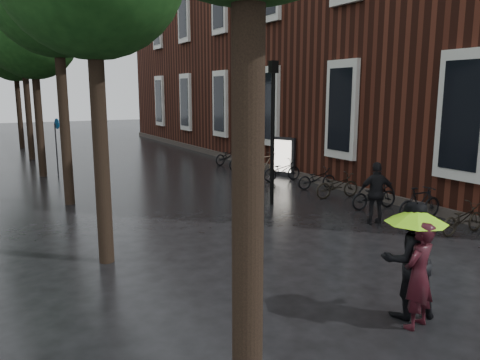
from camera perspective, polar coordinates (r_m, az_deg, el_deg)
brick_building at (r=28.00m, az=8.17°, el=15.38°), size 10.20×33.20×12.00m
street_trees at (r=19.13m, az=-23.02°, el=17.97°), size 4.33×34.03×8.91m
person_burgundy at (r=7.87m, az=20.94°, el=-10.83°), size 0.70×0.53×1.70m
person_black at (r=8.16m, az=19.91°, el=-9.11°), size 1.13×1.00×1.93m
lime_umbrella at (r=7.87m, az=20.73°, el=-4.04°), size 0.98×0.98×1.45m
pedestrian_walking at (r=13.53m, az=16.29°, el=-1.57°), size 1.11×0.84×1.75m
parked_bicycles at (r=18.36m, az=7.64°, el=0.58°), size 2.02×14.21×1.05m
ad_lightbox at (r=20.57m, az=5.41°, el=2.84°), size 0.26×1.13×1.70m
lamp_post at (r=15.06m, az=4.02°, el=7.42°), size 0.24×0.24×4.60m
cycle_sign at (r=21.99m, az=-21.44°, el=4.78°), size 0.13×0.46×2.52m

